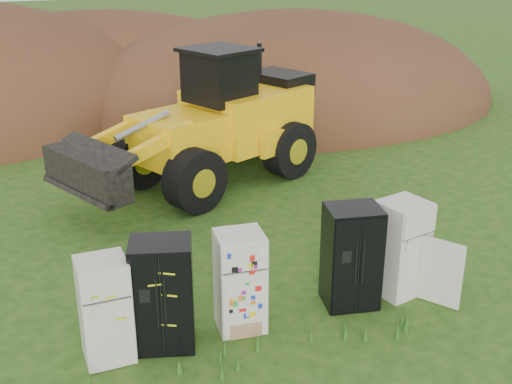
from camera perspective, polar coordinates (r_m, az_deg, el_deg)
ground at (r=10.32m, az=1.10°, el=-11.35°), size 120.00×120.00×0.00m
fridge_leftmost at (r=9.37m, az=-13.26°, el=-10.15°), size 0.69×0.66×1.55m
fridge_black_side at (r=9.46m, az=-8.29°, el=-8.98°), size 1.04×0.91×1.68m
fridge_sticker at (r=9.78m, az=-1.42°, el=-7.94°), size 0.78×0.73×1.59m
fridge_black_right at (r=10.49m, az=8.48°, el=-5.68°), size 0.98×0.87×1.70m
fridge_open_door at (r=10.97m, az=12.73°, el=-4.86°), size 0.88×0.83×1.65m
wheel_loader at (r=15.07m, az=-5.51°, el=6.17°), size 7.26×5.19×3.25m
dirt_mound_right at (r=23.65m, az=2.83°, el=7.86°), size 15.81×11.59×6.63m
dirt_mound_back at (r=26.00m, az=-13.78°, el=8.53°), size 15.33×10.22×6.26m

